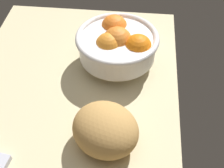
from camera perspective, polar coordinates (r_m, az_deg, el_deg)
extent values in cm
cube|color=beige|center=(79.50, -7.97, -4.15)|extent=(82.87, 54.69, 3.00)
cylinder|color=white|center=(86.87, 0.91, 4.58)|extent=(8.48, 8.48, 2.93)
cylinder|color=white|center=(84.01, 0.95, 6.83)|extent=(20.36, 20.36, 5.88)
torus|color=white|center=(82.17, 0.97, 8.41)|extent=(21.96, 21.96, 1.60)
sphere|color=orange|center=(81.32, 4.75, 6.53)|extent=(7.33, 7.33, 7.33)
sphere|color=orange|center=(81.71, -0.62, 6.91)|extent=(7.12, 7.12, 7.12)
sphere|color=orange|center=(87.78, 0.40, 10.13)|extent=(7.47, 7.47, 7.47)
sphere|color=orange|center=(82.95, 0.96, 7.72)|extent=(7.93, 7.93, 7.93)
ellipsoid|color=#B88848|center=(66.99, -1.20, -8.24)|extent=(19.38, 19.74, 9.36)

